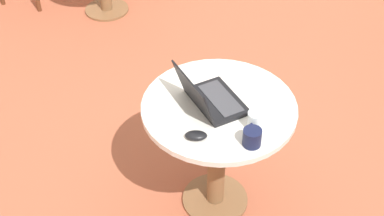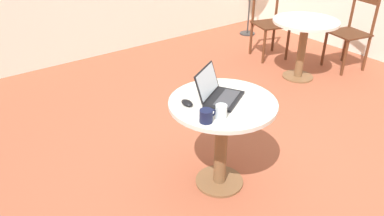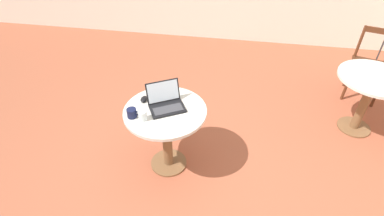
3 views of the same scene
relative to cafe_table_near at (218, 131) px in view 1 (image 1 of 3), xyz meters
The scene contains 6 objects.
ground_plane 0.58m from the cafe_table_near, 45.07° to the right, with size 16.00×16.00×0.00m, color #9E5138.
cafe_table_near is the anchor object (origin of this frame).
laptop 0.22m from the cafe_table_near, 90.23° to the left, with size 0.40×0.38×0.21m.
mouse 0.31m from the cafe_table_near, 154.91° to the left, with size 0.06×0.10×0.03m.
mug 0.36m from the cafe_table_near, 151.53° to the right, with size 0.12×0.08×0.08m.
drinking_glass 0.31m from the cafe_table_near, 134.08° to the right, with size 0.07×0.07×0.09m.
Camera 1 is at (-2.08, 0.22, 2.39)m, focal length 50.00 mm.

